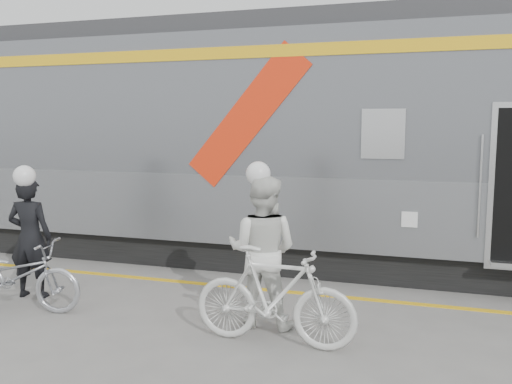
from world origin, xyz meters
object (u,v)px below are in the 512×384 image
at_px(bicycle_right, 274,296).
at_px(woman, 262,251).
at_px(man, 30,237).
at_px(bicycle_left, 15,276).

bearing_deg(bicycle_right, woman, 29.85).
bearing_deg(bicycle_right, man, 82.05).
relative_size(bicycle_left, woman, 0.98).
bearing_deg(man, bicycle_left, 99.66).
xyz_separation_m(bicycle_left, woman, (3.15, 0.51, 0.44)).
bearing_deg(bicycle_right, bicycle_left, 90.57).
distance_m(woman, bicycle_right, 0.72).
height_order(bicycle_left, woman, woman).
distance_m(man, woman, 3.35).
distance_m(bicycle_left, woman, 3.22).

